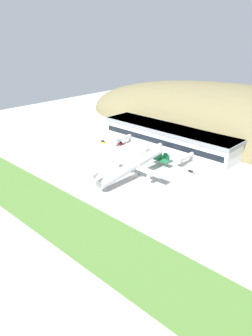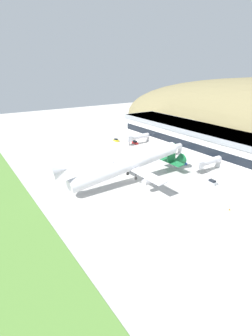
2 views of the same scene
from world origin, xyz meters
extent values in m
plane|color=#B7B5AF|center=(0.00, 0.00, 0.00)|extent=(362.40, 362.40, 0.00)
cube|color=silver|center=(-13.05, 47.07, 6.17)|extent=(91.02, 20.12, 12.35)
cube|color=gray|center=(-13.05, 47.07, 11.24)|extent=(92.22, 21.32, 2.22)
cube|color=black|center=(-13.05, 36.96, 5.56)|extent=(87.38, 0.16, 3.46)
cylinder|color=silver|center=(-36.38, 30.44, 4.00)|extent=(2.60, 13.13, 2.60)
cube|color=silver|center=(-36.38, 23.88, 4.00)|extent=(3.38, 2.86, 2.86)
cylinder|color=slate|center=(-36.38, 24.38, 2.00)|extent=(0.36, 0.36, 4.00)
cylinder|color=silver|center=(-11.23, 29.83, 4.00)|extent=(2.60, 14.35, 2.60)
cube|color=silver|center=(-11.23, 22.65, 4.00)|extent=(3.38, 2.86, 2.86)
cylinder|color=slate|center=(-11.23, 23.15, 2.00)|extent=(0.36, 0.36, 4.00)
cylinder|color=silver|center=(11.18, 30.61, 4.00)|extent=(2.60, 12.78, 2.60)
cube|color=silver|center=(11.18, 24.22, 4.00)|extent=(3.38, 2.86, 2.86)
cylinder|color=slate|center=(11.18, 24.72, 2.00)|extent=(0.36, 0.36, 4.00)
cylinder|color=silver|center=(3.08, -3.78, 6.97)|extent=(4.63, 44.07, 10.21)
cone|color=silver|center=(3.08, -28.04, 10.11)|extent=(4.54, 5.63, 5.15)
cone|color=#196B38|center=(3.08, 20.94, 3.78)|extent=(4.54, 6.55, 5.27)
cube|color=#196B38|center=(3.08, 17.27, 7.76)|extent=(0.50, 5.03, 7.49)
cube|color=#196B38|center=(3.08, 17.50, 4.23)|extent=(12.03, 3.26, 0.77)
cube|color=silver|center=(3.08, -1.61, 5.88)|extent=(34.39, 3.63, 0.91)
cylinder|color=#9E9EA3|center=(-7.24, -2.14, 4.40)|extent=(2.30, 3.86, 2.74)
cylinder|color=#9E9EA3|center=(13.39, -2.14, 4.40)|extent=(2.30, 3.86, 2.74)
cylinder|color=#2D2D2D|center=(0.53, -1.61, 3.51)|extent=(0.28, 0.28, 2.20)
cylinder|color=#2D2D2D|center=(0.53, -1.61, 2.41)|extent=(0.45, 1.10, 1.10)
cylinder|color=#2D2D2D|center=(5.62, -1.61, 3.51)|extent=(0.28, 0.28, 2.20)
cylinder|color=#2D2D2D|center=(5.62, -1.61, 2.41)|extent=(0.45, 1.10, 1.10)
cylinder|color=#2D2D2D|center=(3.08, -19.00, 5.87)|extent=(0.22, 0.22, 1.98)
cylinder|color=#2D2D2D|center=(3.08, -19.00, 4.88)|extent=(0.30, 0.83, 0.82)
cube|color=#264C99|center=(-0.37, 27.72, 0.42)|extent=(4.12, 1.80, 0.84)
cube|color=black|center=(-0.58, 27.72, 1.19)|extent=(2.28, 1.49, 0.69)
cube|color=gold|center=(-47.55, 23.02, 0.39)|extent=(3.85, 1.94, 0.79)
cube|color=black|center=(-47.74, 23.01, 1.11)|extent=(2.14, 1.59, 0.64)
cube|color=#999EA3|center=(20.27, 21.77, 0.41)|extent=(4.28, 1.95, 0.82)
cube|color=black|center=(20.48, 21.75, 1.15)|extent=(2.39, 1.56, 0.67)
cube|color=#B21E1E|center=(-37.62, 29.05, 0.46)|extent=(4.25, 1.66, 0.92)
cube|color=black|center=(-37.83, 29.05, 1.29)|extent=(2.34, 1.40, 0.75)
cube|color=#264C99|center=(-13.40, 25.11, 1.25)|extent=(2.84, 2.78, 2.51)
cube|color=black|center=(-12.04, 25.21, 1.71)|extent=(0.24, 2.20, 1.10)
cube|color=#B7B7BC|center=(-17.53, 24.81, 1.50)|extent=(5.81, 3.00, 2.99)
cube|color=orange|center=(-19.62, 13.28, 0.01)|extent=(0.52, 0.52, 0.03)
cone|color=orange|center=(-19.62, 13.28, 0.31)|extent=(0.40, 0.40, 0.55)
cube|color=orange|center=(35.65, 11.00, 0.01)|extent=(0.52, 0.52, 0.03)
cone|color=orange|center=(35.65, 11.00, 0.31)|extent=(0.40, 0.40, 0.55)
camera|label=1|loc=(102.68, -112.30, 69.83)|focal=35.00mm
camera|label=2|loc=(74.83, -51.96, 39.70)|focal=28.00mm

